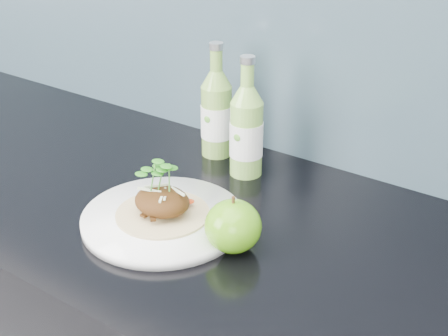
% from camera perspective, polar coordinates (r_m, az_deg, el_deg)
% --- Properties ---
extents(dinner_plate, '(0.35, 0.35, 0.02)m').
position_cam_1_polar(dinner_plate, '(1.03, -5.60, -4.65)').
color(dinner_plate, white).
rests_on(dinner_plate, kitchen_counter).
extents(pork_taco, '(0.15, 0.15, 0.10)m').
position_cam_1_polar(pork_taco, '(1.01, -5.69, -2.89)').
color(pork_taco, tan).
rests_on(pork_taco, dinner_plate).
extents(green_apple, '(0.10, 0.10, 0.09)m').
position_cam_1_polar(green_apple, '(0.94, 0.83, -5.34)').
color(green_apple, '#56820E').
rests_on(green_apple, kitchen_counter).
extents(cider_bottle_left, '(0.07, 0.07, 0.23)m').
position_cam_1_polar(cider_bottle_left, '(1.22, -0.68, 5.00)').
color(cider_bottle_left, '#78A645').
rests_on(cider_bottle_left, kitchen_counter).
extents(cider_bottle_right, '(0.08, 0.08, 0.23)m').
position_cam_1_polar(cider_bottle_right, '(1.15, 2.06, 3.39)').
color(cider_bottle_right, '#84BC4E').
rests_on(cider_bottle_right, kitchen_counter).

